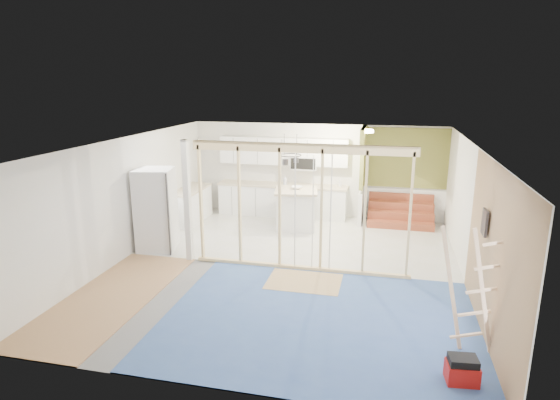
% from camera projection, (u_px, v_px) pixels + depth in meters
% --- Properties ---
extents(room, '(7.01, 8.01, 2.61)m').
position_uv_depth(room, '(285.00, 208.00, 9.31)').
color(room, slate).
rests_on(room, ground).
extents(floor_overlays, '(7.00, 8.00, 0.03)m').
position_uv_depth(floor_overlays, '(289.00, 267.00, 9.67)').
color(floor_overlays, beige).
rests_on(floor_overlays, room).
extents(stud_frame, '(4.66, 0.14, 2.60)m').
position_uv_depth(stud_frame, '(275.00, 193.00, 9.28)').
color(stud_frame, beige).
rests_on(stud_frame, room).
extents(base_cabinets, '(4.45, 2.24, 0.93)m').
position_uv_depth(base_cabinets, '(255.00, 202.00, 13.04)').
color(base_cabinets, white).
rests_on(base_cabinets, room).
extents(upper_cabinets, '(3.60, 0.41, 0.85)m').
position_uv_depth(upper_cabinets, '(285.00, 152.00, 12.96)').
color(upper_cabinets, white).
rests_on(upper_cabinets, room).
extents(green_partition, '(2.25, 1.51, 2.60)m').
position_uv_depth(green_partition, '(390.00, 189.00, 12.40)').
color(green_partition, olive).
rests_on(green_partition, room).
extents(pot_rack, '(0.52, 0.52, 0.72)m').
position_uv_depth(pot_rack, '(290.00, 157.00, 10.98)').
color(pot_rack, black).
rests_on(pot_rack, room).
extents(sheathing_panel, '(0.02, 4.00, 2.60)m').
position_uv_depth(sheathing_panel, '(494.00, 258.00, 6.66)').
color(sheathing_panel, '#A18557').
rests_on(sheathing_panel, room).
extents(electrical_panel, '(0.04, 0.30, 0.40)m').
position_uv_depth(electrical_panel, '(485.00, 222.00, 7.15)').
color(electrical_panel, '#36363B').
rests_on(electrical_panel, room).
extents(ceiling_light, '(0.32, 0.32, 0.08)m').
position_uv_depth(ceiling_light, '(367.00, 131.00, 11.52)').
color(ceiling_light, '#FFEABF').
rests_on(ceiling_light, room).
extents(fridge, '(0.96, 0.93, 1.87)m').
position_uv_depth(fridge, '(156.00, 210.00, 10.49)').
color(fridge, silver).
rests_on(fridge, room).
extents(island, '(1.22, 1.22, 1.04)m').
position_uv_depth(island, '(296.00, 209.00, 12.08)').
color(island, white).
rests_on(island, room).
extents(bowl, '(0.30, 0.30, 0.07)m').
position_uv_depth(bowl, '(297.00, 188.00, 12.01)').
color(bowl, white).
rests_on(bowl, island).
extents(soap_bottle_a, '(0.11, 0.11, 0.28)m').
position_uv_depth(soap_bottle_a, '(285.00, 180.00, 12.93)').
color(soap_bottle_a, '#B4B7C9').
rests_on(soap_bottle_a, base_cabinets).
extents(soap_bottle_b, '(0.11, 0.11, 0.19)m').
position_uv_depth(soap_bottle_b, '(340.00, 183.00, 12.83)').
color(soap_bottle_b, silver).
rests_on(soap_bottle_b, base_cabinets).
extents(toolbox, '(0.42, 0.33, 0.37)m').
position_uv_depth(toolbox, '(462.00, 371.00, 5.94)').
color(toolbox, '#A3120F').
rests_on(toolbox, room).
extents(ladder, '(0.99, 0.09, 1.84)m').
position_uv_depth(ladder, '(471.00, 291.00, 6.45)').
color(ladder, beige).
rests_on(ladder, room).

